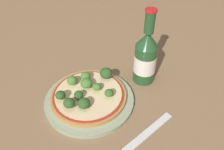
{
  "coord_description": "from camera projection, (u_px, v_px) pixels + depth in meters",
  "views": [
    {
      "loc": [
        0.22,
        -0.34,
        0.44
      ],
      "look_at": [
        0.03,
        0.07,
        0.06
      ],
      "focal_mm": 35.0,
      "sensor_mm": 36.0,
      "label": 1
    }
  ],
  "objects": [
    {
      "name": "broccoli_floret_2",
      "position": [
        79.0,
        95.0,
        0.57
      ],
      "size": [
        0.02,
        0.02,
        0.02
      ],
      "color": "#89A866",
      "rests_on": "pizza"
    },
    {
      "name": "broccoli_floret_8",
      "position": [
        72.0,
        80.0,
        0.61
      ],
      "size": [
        0.03,
        0.03,
        0.03
      ],
      "color": "#89A866",
      "rests_on": "pizza"
    },
    {
      "name": "plate",
      "position": [
        90.0,
        100.0,
        0.6
      ],
      "size": [
        0.24,
        0.24,
        0.01
      ],
      "color": "#93A384",
      "rests_on": "ground_plane"
    },
    {
      "name": "broccoli_floret_7",
      "position": [
        98.0,
        87.0,
        0.59
      ],
      "size": [
        0.02,
        0.02,
        0.02
      ],
      "color": "#89A866",
      "rests_on": "pizza"
    },
    {
      "name": "broccoli_floret_4",
      "position": [
        109.0,
        93.0,
        0.57
      ],
      "size": [
        0.02,
        0.02,
        0.02
      ],
      "color": "#89A866",
      "rests_on": "pizza"
    },
    {
      "name": "broccoli_floret_3",
      "position": [
        60.0,
        95.0,
        0.56
      ],
      "size": [
        0.03,
        0.03,
        0.03
      ],
      "color": "#89A866",
      "rests_on": "pizza"
    },
    {
      "name": "fork",
      "position": [
        149.0,
        132.0,
        0.52
      ],
      "size": [
        0.08,
        0.16,
        0.0
      ],
      "rotation": [
        0.0,
        0.0,
        1.16
      ],
      "color": "silver",
      "rests_on": "ground_plane"
    },
    {
      "name": "broccoli_floret_5",
      "position": [
        86.0,
        76.0,
        0.62
      ],
      "size": [
        0.03,
        0.03,
        0.02
      ],
      "color": "#89A866",
      "rests_on": "pizza"
    },
    {
      "name": "broccoli_floret_9",
      "position": [
        69.0,
        103.0,
        0.54
      ],
      "size": [
        0.03,
        0.03,
        0.03
      ],
      "color": "#89A866",
      "rests_on": "pizza"
    },
    {
      "name": "beer_bottle",
      "position": [
        146.0,
        57.0,
        0.62
      ],
      "size": [
        0.06,
        0.06,
        0.23
      ],
      "color": "#234C28",
      "rests_on": "ground_plane"
    },
    {
      "name": "broccoli_floret_6",
      "position": [
        106.0,
        73.0,
        0.63
      ],
      "size": [
        0.04,
        0.04,
        0.03
      ],
      "color": "#89A866",
      "rests_on": "pizza"
    },
    {
      "name": "broccoli_floret_0",
      "position": [
        84.0,
        103.0,
        0.54
      ],
      "size": [
        0.03,
        0.03,
        0.03
      ],
      "color": "#89A866",
      "rests_on": "pizza"
    },
    {
      "name": "pizza",
      "position": [
        89.0,
        95.0,
        0.59
      ],
      "size": [
        0.21,
        0.21,
        0.01
      ],
      "color": "#B77F42",
      "rests_on": "plate"
    },
    {
      "name": "broccoli_floret_1",
      "position": [
        86.0,
        83.0,
        0.6
      ],
      "size": [
        0.03,
        0.03,
        0.03
      ],
      "color": "#89A866",
      "rests_on": "pizza"
    },
    {
      "name": "ground_plane",
      "position": [
        92.0,
        105.0,
        0.59
      ],
      "size": [
        3.0,
        3.0,
        0.0
      ],
      "primitive_type": "plane",
      "color": "#846647"
    }
  ]
}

